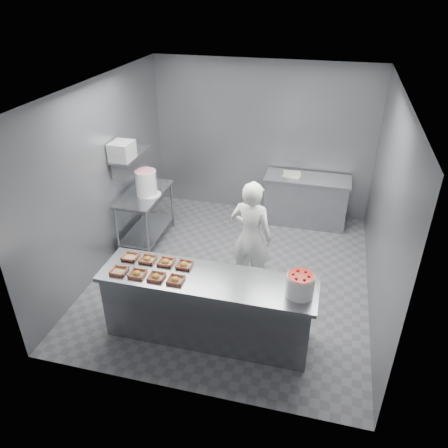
{
  "coord_description": "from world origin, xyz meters",
  "views": [
    {
      "loc": [
        1.22,
        -5.31,
        4.0
      ],
      "look_at": [
        -0.09,
        -0.2,
        0.98
      ],
      "focal_mm": 35.0,
      "sensor_mm": 36.0,
      "label": 1
    }
  ],
  "objects_px": {
    "service_counter": "(208,307)",
    "tray_2": "(156,277)",
    "prep_table": "(145,210)",
    "tray_5": "(148,259)",
    "worker": "(251,237)",
    "glaze_bucket": "(146,183)",
    "tray_7": "(184,265)",
    "strawberry_tub": "(300,284)",
    "tray_6": "(166,262)",
    "tray_3": "(176,280)",
    "tray_4": "(130,257)",
    "tray_1": "(137,274)",
    "appliance": "(122,151)",
    "tray_0": "(119,271)",
    "back_counter": "(306,200)"
  },
  "relations": [
    {
      "from": "tray_4",
      "to": "back_counter",
      "type": "bearing_deg",
      "value": 57.72
    },
    {
      "from": "tray_7",
      "to": "strawberry_tub",
      "type": "distance_m",
      "value": 1.44
    },
    {
      "from": "tray_5",
      "to": "tray_7",
      "type": "xyz_separation_m",
      "value": [
        0.48,
        0.0,
        0.0
      ]
    },
    {
      "from": "tray_3",
      "to": "strawberry_tub",
      "type": "distance_m",
      "value": 1.43
    },
    {
      "from": "tray_5",
      "to": "appliance",
      "type": "xyz_separation_m",
      "value": [
        -1.0,
        1.55,
        0.78
      ]
    },
    {
      "from": "tray_3",
      "to": "appliance",
      "type": "bearing_deg",
      "value": 128.48
    },
    {
      "from": "tray_3",
      "to": "glaze_bucket",
      "type": "bearing_deg",
      "value": 120.87
    },
    {
      "from": "service_counter",
      "to": "tray_2",
      "type": "distance_m",
      "value": 0.76
    },
    {
      "from": "worker",
      "to": "glaze_bucket",
      "type": "distance_m",
      "value": 2.04
    },
    {
      "from": "tray_7",
      "to": "worker",
      "type": "height_order",
      "value": "worker"
    },
    {
      "from": "tray_1",
      "to": "tray_2",
      "type": "xyz_separation_m",
      "value": [
        0.24,
        0.0,
        0.0
      ]
    },
    {
      "from": "glaze_bucket",
      "to": "tray_1",
      "type": "bearing_deg",
      "value": -70.02
    },
    {
      "from": "tray_4",
      "to": "tray_0",
      "type": "bearing_deg",
      "value": -90.0
    },
    {
      "from": "tray_2",
      "to": "tray_6",
      "type": "xyz_separation_m",
      "value": [
        0.0,
        0.31,
        0.0
      ]
    },
    {
      "from": "tray_3",
      "to": "service_counter",
      "type": "bearing_deg",
      "value": 24.96
    },
    {
      "from": "worker",
      "to": "tray_6",
      "type": "bearing_deg",
      "value": 58.67
    },
    {
      "from": "tray_5",
      "to": "tray_7",
      "type": "relative_size",
      "value": 1.0
    },
    {
      "from": "service_counter",
      "to": "prep_table",
      "type": "height_order",
      "value": "same"
    },
    {
      "from": "tray_3",
      "to": "tray_5",
      "type": "distance_m",
      "value": 0.57
    },
    {
      "from": "tray_2",
      "to": "tray_5",
      "type": "bearing_deg",
      "value": 127.4
    },
    {
      "from": "prep_table",
      "to": "tray_2",
      "type": "relative_size",
      "value": 6.4
    },
    {
      "from": "prep_table",
      "to": "tray_5",
      "type": "distance_m",
      "value": 2.0
    },
    {
      "from": "tray_3",
      "to": "appliance",
      "type": "relative_size",
      "value": 0.53
    },
    {
      "from": "prep_table",
      "to": "tray_1",
      "type": "xyz_separation_m",
      "value": [
        0.83,
        -2.11,
        0.33
      ]
    },
    {
      "from": "tray_1",
      "to": "tray_3",
      "type": "distance_m",
      "value": 0.48
    },
    {
      "from": "tray_1",
      "to": "tray_7",
      "type": "height_order",
      "value": "same"
    },
    {
      "from": "tray_6",
      "to": "glaze_bucket",
      "type": "relative_size",
      "value": 0.37
    },
    {
      "from": "tray_2",
      "to": "tray_6",
      "type": "relative_size",
      "value": 1.0
    },
    {
      "from": "worker",
      "to": "strawberry_tub",
      "type": "xyz_separation_m",
      "value": [
        0.78,
        -1.17,
        0.2
      ]
    },
    {
      "from": "tray_2",
      "to": "tray_3",
      "type": "height_order",
      "value": "same"
    },
    {
      "from": "tray_4",
      "to": "strawberry_tub",
      "type": "xyz_separation_m",
      "value": [
        2.13,
        -0.2,
        0.12
      ]
    },
    {
      "from": "tray_0",
      "to": "tray_3",
      "type": "bearing_deg",
      "value": -0.0
    },
    {
      "from": "back_counter",
      "to": "tray_1",
      "type": "height_order",
      "value": "tray_1"
    },
    {
      "from": "tray_2",
      "to": "tray_6",
      "type": "bearing_deg",
      "value": 90.0
    },
    {
      "from": "tray_4",
      "to": "strawberry_tub",
      "type": "bearing_deg",
      "value": -5.28
    },
    {
      "from": "tray_3",
      "to": "glaze_bucket",
      "type": "relative_size",
      "value": 0.37
    },
    {
      "from": "tray_6",
      "to": "strawberry_tub",
      "type": "bearing_deg",
      "value": -6.79
    },
    {
      "from": "tray_7",
      "to": "back_counter",
      "type": "bearing_deg",
      "value": 68.2
    },
    {
      "from": "tray_3",
      "to": "tray_4",
      "type": "relative_size",
      "value": 1.0
    },
    {
      "from": "back_counter",
      "to": "tray_4",
      "type": "distance_m",
      "value": 3.69
    },
    {
      "from": "tray_7",
      "to": "tray_2",
      "type": "bearing_deg",
      "value": -127.4
    },
    {
      "from": "tray_3",
      "to": "strawberry_tub",
      "type": "bearing_deg",
      "value": 4.7
    },
    {
      "from": "appliance",
      "to": "tray_3",
      "type": "bearing_deg",
      "value": -50.01
    },
    {
      "from": "tray_0",
      "to": "tray_1",
      "type": "xyz_separation_m",
      "value": [
        0.24,
        -0.0,
        0.0
      ]
    },
    {
      "from": "tray_2",
      "to": "tray_7",
      "type": "distance_m",
      "value": 0.4
    },
    {
      "from": "service_counter",
      "to": "tray_4",
      "type": "height_order",
      "value": "tray_4"
    },
    {
      "from": "tray_4",
      "to": "tray_7",
      "type": "xyz_separation_m",
      "value": [
        0.72,
        -0.0,
        0.0
      ]
    },
    {
      "from": "tray_1",
      "to": "tray_6",
      "type": "relative_size",
      "value": 1.0
    },
    {
      "from": "tray_5",
      "to": "appliance",
      "type": "bearing_deg",
      "value": 122.87
    },
    {
      "from": "tray_7",
      "to": "glaze_bucket",
      "type": "relative_size",
      "value": 0.37
    }
  ]
}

